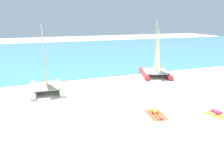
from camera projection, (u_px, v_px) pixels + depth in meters
The scene contains 8 objects.
ground_plane at pixel (96, 84), 22.66m from camera, with size 120.00×120.00×0.00m, color silver.
ocean_water at pixel (61, 53), 42.46m from camera, with size 120.00×40.00×0.05m, color #4C9EB7.
sailboat_red at pixel (156, 68), 25.38m from camera, with size 4.43×5.46×6.17m.
sailboat_white at pixel (46, 82), 19.94m from camera, with size 3.07×4.63×5.88m.
towel_left at pixel (156, 115), 15.32m from camera, with size 1.10×1.90×0.01m, color #EA5933.
sunbather_left at pixel (156, 113), 15.34m from camera, with size 0.66×1.57×0.30m.
towel_right at pixel (219, 115), 15.29m from camera, with size 1.10×1.90×0.01m, color yellow.
sunbather_right at pixel (218, 113), 15.31m from camera, with size 0.82×1.54×0.30m.
Camera 1 is at (-6.26, -10.90, 6.32)m, focal length 36.36 mm.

